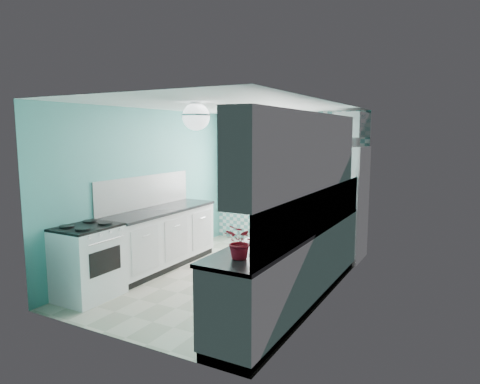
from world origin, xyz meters
The scene contains 26 objects.
floor centered at (0.00, 0.00, -0.01)m, with size 3.00×4.40×0.02m, color beige.
ceiling centered at (0.00, 0.00, 2.51)m, with size 3.00×4.40×0.02m, color white.
wall_back centered at (0.00, 2.21, 1.25)m, with size 3.00×0.02×2.50m, color #51A8A1.
wall_front centered at (0.00, -2.21, 1.25)m, with size 3.00×0.02×2.50m, color #51A8A1.
wall_left centered at (-1.51, 0.00, 1.25)m, with size 0.02×4.40×2.50m, color #51A8A1.
wall_right centered at (1.51, 0.00, 1.25)m, with size 0.02×4.40×2.50m, color #51A8A1.
accent_wall centered at (0.00, 2.19, 1.25)m, with size 3.00×0.01×2.50m, color #5CA19F.
window centered at (-0.35, 2.16, 1.55)m, with size 1.04×0.05×1.44m.
backsplash_right centered at (1.49, -0.40, 1.20)m, with size 0.02×3.60×0.51m, color white.
backsplash_left centered at (-1.49, -0.07, 1.20)m, with size 0.02×2.15×0.51m, color white.
upper_cabinets_right centered at (1.33, -0.60, 1.90)m, with size 0.33×3.20×0.90m, color white.
upper_cabinet_fridge centered at (1.30, 1.83, 2.25)m, with size 0.40×0.74×0.40m, color white.
ceiling_light centered at (0.00, -0.80, 2.32)m, with size 0.34×0.34×0.35m.
base_cabinets_right centered at (1.20, -0.40, 0.45)m, with size 0.60×3.60×0.90m, color white.
countertop_right centered at (1.19, -0.40, 0.92)m, with size 0.63×3.60×0.04m, color black.
base_cabinets_left centered at (-1.20, -0.07, 0.45)m, with size 0.60×2.15×0.90m, color white.
countertop_left centered at (-1.19, -0.07, 0.92)m, with size 0.63×2.15×0.04m, color black.
fridge centered at (1.11, 1.81, 0.95)m, with size 0.83×0.82×1.90m.
stove centered at (-1.20, -1.54, 0.49)m, with size 0.62×0.77×0.93m.
sink centered at (1.20, 0.46, 0.93)m, with size 0.56×0.47×0.53m.
rug centered at (0.11, 0.12, 0.01)m, with size 0.67×0.96×0.02m, color maroon.
dish_towel centered at (0.89, 0.49, 0.48)m, with size 0.01×0.21×0.31m, color #6BB19B.
fruit_bowl centered at (1.20, -1.38, 0.97)m, with size 0.27×0.27×0.07m, color silver.
potted_plant centered at (1.20, -1.84, 1.11)m, with size 0.30×0.26×0.33m, color #A4213D.
soap_bottle centered at (1.25, 0.81, 1.03)m, with size 0.08×0.08×0.17m, color #9FB0C2.
microwave centered at (1.11, 1.82, 2.05)m, with size 0.56×0.38×0.31m, color silver.
Camera 1 is at (3.06, -5.26, 2.11)m, focal length 32.00 mm.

